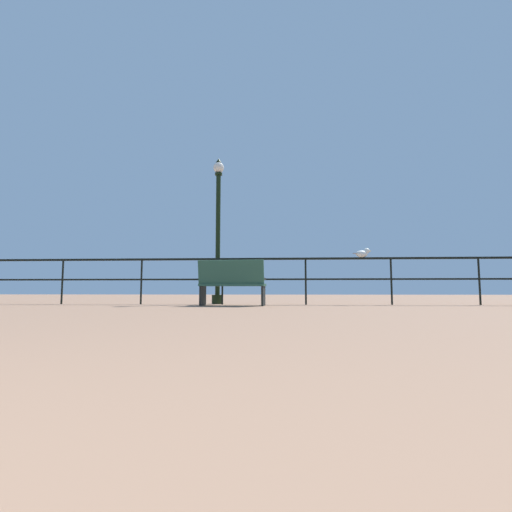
{
  "coord_description": "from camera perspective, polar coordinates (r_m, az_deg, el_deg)",
  "views": [
    {
      "loc": [
        1.34,
        0.95,
        0.33
      ],
      "look_at": [
        0.83,
        9.29,
        1.1
      ],
      "focal_mm": 26.37,
      "sensor_mm": 36.0,
      "label": 1
    }
  ],
  "objects": [
    {
      "name": "bench_near_left",
      "position": [
        8.15,
        -3.68,
        -3.83
      ],
      "size": [
        1.47,
        0.74,
        0.98
      ],
      "color": "#29513F",
      "rests_on": "ground_plane"
    },
    {
      "name": "pier_railing",
      "position": [
        8.96,
        -5.1,
        -2.16
      ],
      "size": [
        19.67,
        0.05,
        1.1
      ],
      "color": "black",
      "rests_on": "ground_plane"
    },
    {
      "name": "seagull_on_rail",
      "position": [
        9.1,
        15.87,
        0.42
      ],
      "size": [
        0.45,
        0.25,
        0.22
      ],
      "color": "silver",
      "rests_on": "pier_railing"
    },
    {
      "name": "lamppost_center",
      "position": [
        9.45,
        -5.78,
        4.44
      ],
      "size": [
        0.27,
        0.27,
        3.67
      ],
      "color": "black",
      "rests_on": "ground_plane"
    }
  ]
}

